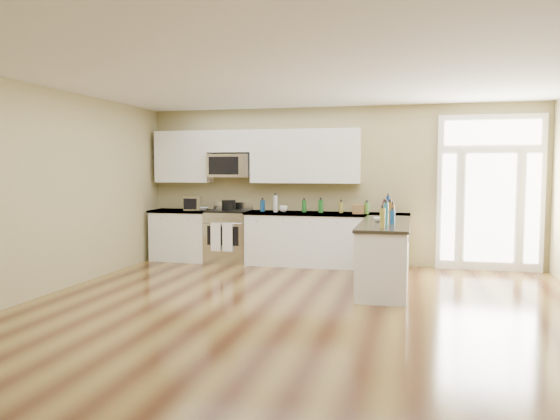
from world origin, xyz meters
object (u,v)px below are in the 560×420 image
at_px(stockpot, 229,205).
at_px(toaster_oven, 193,203).
at_px(kitchen_range, 229,236).
at_px(peninsula_cabinet, 385,257).

xyz_separation_m(stockpot, toaster_oven, (-0.64, -0.14, 0.02)).
bearing_deg(toaster_oven, stockpot, 1.97).
bearing_deg(kitchen_range, stockpot, 102.16).
bearing_deg(stockpot, kitchen_range, -77.84).
bearing_deg(toaster_oven, peninsula_cabinet, -31.58).
xyz_separation_m(peninsula_cabinet, stockpot, (-2.89, 1.49, 0.61)).
height_order(kitchen_range, stockpot, stockpot).
distance_m(stockpot, toaster_oven, 0.66).
height_order(peninsula_cabinet, stockpot, stockpot).
bearing_deg(peninsula_cabinet, toaster_oven, 159.06).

